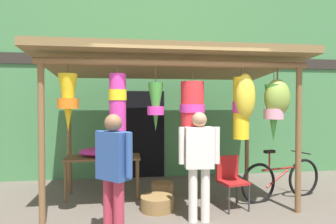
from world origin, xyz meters
TOP-DOWN VIEW (x-y plane):
  - ground_plane at (0.00, 0.00)m, footprint 30.00×30.00m
  - shop_facade at (-0.00, 2.71)m, footprint 12.40×0.29m
  - market_stall_canopy at (0.06, 0.71)m, footprint 4.32×2.50m
  - display_table at (-1.22, 1.20)m, footprint 1.34×0.60m
  - flower_heap_on_table at (-1.24, 1.25)m, footprint 0.81×0.57m
  - folding_chair at (0.89, 0.33)m, footprint 0.47×0.47m
  - wicker_basket_by_table at (-0.31, 0.36)m, footprint 0.53×0.53m
  - wicker_basket_spare at (-0.15, 1.02)m, footprint 0.40×0.40m
  - parked_bicycle at (1.95, 0.62)m, footprint 1.71×0.57m
  - vendor_in_orange at (-0.95, -0.65)m, footprint 0.46×0.43m
  - customer_foreground at (0.24, -0.18)m, footprint 0.59×0.25m

SIDE VIEW (x-z plane):
  - ground_plane at x=0.00m, z-range 0.00..0.00m
  - wicker_basket_by_table at x=-0.31m, z-range 0.00..0.22m
  - wicker_basket_spare at x=-0.15m, z-range 0.00..0.27m
  - parked_bicycle at x=1.95m, z-range -0.11..0.81m
  - folding_chair at x=0.89m, z-range 0.08..0.92m
  - display_table at x=-1.22m, z-range 0.29..1.03m
  - flower_heap_on_table at x=-1.24m, z-range 0.74..0.90m
  - vendor_in_orange at x=-0.95m, z-range 0.14..1.71m
  - customer_foreground at x=0.24m, z-range 0.14..1.72m
  - market_stall_canopy at x=0.06m, z-range 0.88..3.45m
  - shop_facade at x=0.00m, z-range 0.00..4.35m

